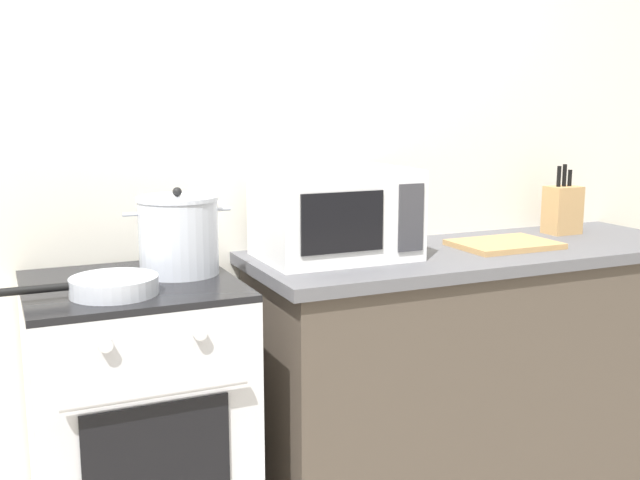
% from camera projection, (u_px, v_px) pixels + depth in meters
% --- Properties ---
extents(back_wall, '(4.40, 0.10, 2.50)m').
position_uv_depth(back_wall, '(290.00, 155.00, 2.70)').
color(back_wall, silver).
rests_on(back_wall, ground_plane).
extents(lower_cabinet_right, '(1.64, 0.56, 0.88)m').
position_uv_depth(lower_cabinet_right, '(476.00, 374.00, 2.77)').
color(lower_cabinet_right, '#4C4238').
rests_on(lower_cabinet_right, ground_plane).
extents(countertop_right, '(1.70, 0.60, 0.04)m').
position_uv_depth(countertop_right, '(480.00, 253.00, 2.68)').
color(countertop_right, '#59595E').
rests_on(countertop_right, lower_cabinet_right).
extents(stove, '(0.60, 0.64, 0.92)m').
position_uv_depth(stove, '(138.00, 430.00, 2.24)').
color(stove, silver).
rests_on(stove, ground_plane).
extents(stock_pot, '(0.33, 0.25, 0.27)m').
position_uv_depth(stock_pot, '(179.00, 235.00, 2.25)').
color(stock_pot, silver).
rests_on(stock_pot, stove).
extents(frying_pan, '(0.44, 0.24, 0.05)m').
position_uv_depth(frying_pan, '(111.00, 286.00, 2.01)').
color(frying_pan, silver).
rests_on(frying_pan, stove).
extents(microwave, '(0.50, 0.37, 0.30)m').
position_uv_depth(microwave, '(335.00, 214.00, 2.48)').
color(microwave, white).
rests_on(microwave, countertop_right).
extents(cutting_board, '(0.36, 0.26, 0.02)m').
position_uv_depth(cutting_board, '(504.00, 244.00, 2.70)').
color(cutting_board, tan).
rests_on(cutting_board, countertop_right).
extents(knife_block, '(0.13, 0.10, 0.28)m').
position_uv_depth(knife_block, '(562.00, 209.00, 2.96)').
color(knife_block, tan).
rests_on(knife_block, countertop_right).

